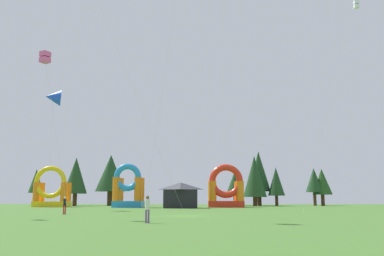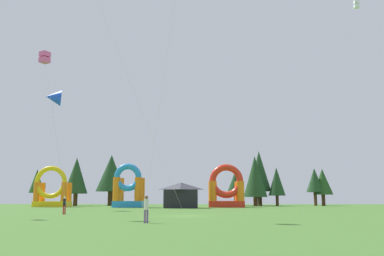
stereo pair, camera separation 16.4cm
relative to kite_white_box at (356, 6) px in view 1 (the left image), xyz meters
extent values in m
plane|color=#47752D|center=(-19.17, -7.86, -23.54)|extent=(120.00, 120.00, 0.00)
cube|color=white|center=(0.05, 0.00, -0.07)|extent=(0.53, 0.53, 0.42)
cube|color=white|center=(0.05, 0.00, 0.43)|extent=(0.53, 0.53, 0.42)
cylinder|color=silver|center=(-3.55, 0.01, -11.68)|extent=(7.22, 0.03, 23.72)
cube|color=#EA599E|center=(-31.87, -10.56, -9.81)|extent=(0.99, 0.99, 0.45)
cube|color=#EA599E|center=(-31.87, -10.56, -9.27)|extent=(0.99, 0.99, 0.45)
cylinder|color=silver|center=(-30.20, -11.45, -16.54)|extent=(3.35, 1.79, 14.00)
cone|color=blue|center=(-38.62, 10.25, -8.18)|extent=(2.75, 2.82, 2.35)
cylinder|color=silver|center=(-39.65, 13.23, -15.86)|extent=(2.06, 5.97, 15.36)
cylinder|color=silver|center=(-24.63, -6.69, -11.25)|extent=(10.07, 4.29, 24.58)
cylinder|color=silver|center=(-21.61, -7.91, -12.11)|extent=(4.18, 9.14, 22.85)
cylinder|color=#724C8C|center=(-21.35, -18.41, -23.11)|extent=(0.16, 0.16, 0.86)
cylinder|color=#724C8C|center=(-21.51, -18.48, -23.11)|extent=(0.16, 0.16, 0.86)
cylinder|color=silver|center=(-21.43, -18.45, -22.34)|extent=(0.39, 0.39, 0.68)
sphere|color=brown|center=(-21.43, -18.45, -21.89)|extent=(0.23, 0.23, 0.23)
cylinder|color=#B21E26|center=(-31.19, -5.05, -23.12)|extent=(0.12, 0.12, 0.82)
cylinder|color=#B21E26|center=(-31.35, -5.05, -23.12)|extent=(0.12, 0.12, 0.82)
cylinder|color=black|center=(-31.27, -5.05, -22.39)|extent=(0.30, 0.30, 0.65)
sphere|color=beige|center=(-31.27, -5.05, -21.95)|extent=(0.22, 0.22, 0.22)
cube|color=#268CD8|center=(-29.86, 22.29, -23.03)|extent=(4.65, 4.23, 1.00)
cylinder|color=orange|center=(-31.60, 20.77, -20.66)|extent=(1.18, 1.18, 3.74)
cylinder|color=orange|center=(-28.13, 20.77, -20.66)|extent=(1.18, 1.18, 3.74)
cylinder|color=orange|center=(-31.60, 23.81, -20.66)|extent=(1.18, 1.18, 3.74)
cylinder|color=orange|center=(-28.13, 23.81, -20.66)|extent=(1.18, 1.18, 3.74)
torus|color=#268CD8|center=(-29.86, 20.77, -18.79)|extent=(4.41, 0.95, 4.41)
cube|color=yellow|center=(-43.45, 25.38, -23.08)|extent=(5.66, 3.55, 0.92)
cylinder|color=orange|center=(-45.78, 24.10, -21.03)|extent=(0.99, 0.99, 3.19)
cylinder|color=orange|center=(-41.12, 24.10, -21.03)|extent=(0.99, 0.99, 3.19)
cylinder|color=orange|center=(-45.78, 26.66, -21.03)|extent=(0.99, 0.99, 3.19)
cylinder|color=orange|center=(-41.12, 26.66, -21.03)|extent=(0.99, 0.99, 3.19)
torus|color=yellow|center=(-43.45, 24.10, -19.43)|extent=(5.46, 0.80, 5.46)
cube|color=red|center=(-14.11, 23.80, -23.03)|extent=(5.72, 4.68, 1.01)
cylinder|color=orange|center=(-16.32, 22.12, -20.94)|extent=(1.31, 1.31, 3.18)
cylinder|color=orange|center=(-11.91, 22.12, -20.94)|extent=(1.31, 1.31, 3.18)
cylinder|color=orange|center=(-16.32, 25.49, -20.94)|extent=(1.31, 1.31, 3.18)
cylinder|color=orange|center=(-11.91, 25.49, -20.94)|extent=(1.31, 1.31, 3.18)
torus|color=red|center=(-14.11, 22.12, -19.35)|extent=(5.46, 1.05, 5.46)
cube|color=black|center=(-21.20, 18.25, -22.16)|extent=(5.00, 3.87, 2.76)
pyramid|color=#3F3F47|center=(-21.20, 18.25, -20.24)|extent=(5.00, 3.87, 1.07)
cylinder|color=#4C331E|center=(-50.24, 35.09, -22.32)|extent=(0.51, 0.51, 2.44)
cone|color=#234C1E|center=(-50.24, 35.09, -18.83)|extent=(2.83, 2.83, 4.54)
cylinder|color=#4C331E|center=(-41.87, 32.92, -22.40)|extent=(0.78, 0.78, 2.28)
cone|color=#1E4221|center=(-41.87, 32.92, -17.87)|extent=(4.34, 4.34, 6.77)
cylinder|color=#4C331E|center=(-35.96, 36.15, -22.18)|extent=(1.05, 1.05, 2.72)
cone|color=#1E4221|center=(-35.96, 36.15, -17.25)|extent=(5.82, 5.82, 7.13)
cylinder|color=#4C331E|center=(-11.70, 35.18, -22.53)|extent=(0.65, 0.65, 2.01)
cone|color=#1E4221|center=(-11.70, 35.18, -19.23)|extent=(3.61, 3.61, 4.59)
cylinder|color=#4C331E|center=(-8.28, 32.22, -22.72)|extent=(0.78, 0.78, 1.64)
cone|color=#1E4221|center=(-8.28, 32.22, -18.12)|extent=(4.34, 4.34, 7.55)
cylinder|color=#4C331E|center=(-6.99, 36.01, -22.18)|extent=(0.79, 0.79, 2.71)
cone|color=#1E4221|center=(-6.99, 36.01, -16.93)|extent=(4.41, 4.41, 7.78)
cylinder|color=#4C331E|center=(-4.01, 34.10, -22.59)|extent=(0.57, 0.57, 1.89)
cone|color=#1E4221|center=(-4.01, 34.10, -18.99)|extent=(3.15, 3.15, 5.30)
cylinder|color=#4C331E|center=(3.50, 35.57, -22.26)|extent=(0.59, 0.59, 2.55)
cone|color=#1E4221|center=(3.50, 35.57, -18.68)|extent=(3.26, 3.26, 4.62)
cylinder|color=#4C331E|center=(5.09, 35.88, -22.49)|extent=(0.67, 0.67, 2.10)
cone|color=#234C1E|center=(5.09, 35.88, -18.97)|extent=(3.74, 3.74, 4.93)
camera|label=1|loc=(-17.79, -46.16, -21.84)|focal=39.31mm
camera|label=2|loc=(-17.63, -46.15, -21.84)|focal=39.31mm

